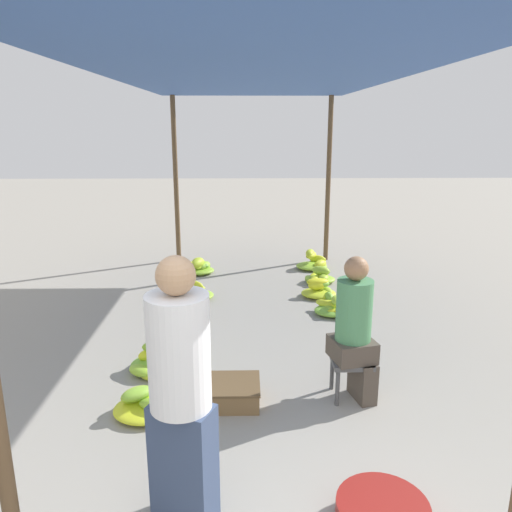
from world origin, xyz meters
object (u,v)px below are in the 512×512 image
Objects in this scene: banana_pile_right_3 at (313,262)px; banana_pile_right_1 at (333,309)px; vendor_seated at (355,328)px; banana_pile_left_2 at (199,267)px; stool at (351,366)px; banana_pile_left_0 at (148,406)px; banana_pile_right_0 at (320,290)px; vendor_foreground at (181,392)px; banana_pile_left_3 at (194,293)px; banana_pile_right_2 at (319,278)px; crate_near at (234,392)px; banana_pile_left_1 at (159,360)px.

banana_pile_right_1 is at bearing -90.40° from banana_pile_right_3.
banana_pile_left_2 is at bearing 114.15° from vendor_seated.
banana_pile_left_2 is at bearing -172.71° from banana_pile_right_3.
stool reaches higher than banana_pile_left_0.
vendor_foreground is at bearing -109.09° from banana_pile_right_0.
vendor_seated is 2.22× the size of banana_pile_left_0.
stool is at bearing -57.66° from banana_pile_left_3.
vendor_foreground reaches higher than banana_pile_left_2.
vendor_foreground is 1.88m from vendor_seated.
vendor_seated is (0.02, -0.00, 0.35)m from stool.
banana_pile_right_2 is (0.18, 3.20, -0.22)m from stool.
vendor_seated is 3.06m from banana_pile_left_3.
banana_pile_right_1 reaches higher than crate_near.
banana_pile_right_3 is at bearing 38.49° from banana_pile_left_3.
banana_pile_left_2 reaches higher than banana_pile_right_1.
banana_pile_right_3 is (1.85, 0.24, -0.00)m from banana_pile_left_2.
crate_near is (-1.02, -0.07, -0.56)m from vendor_seated.
banana_pile_right_0 is at bearing 2.03° from banana_pile_left_3.
banana_pile_left_1 is (-1.74, 0.54, -0.20)m from stool.
banana_pile_left_0 is 1.09× the size of banana_pile_right_0.
banana_pile_right_3 is (0.18, 3.96, -0.54)m from vendor_seated.
banana_pile_right_3 reaches higher than banana_pile_left_2.
stool is 0.61× the size of banana_pile_right_2.
vendor_seated reaches higher than banana_pile_right_1.
banana_pile_left_3 is 1.00× the size of banana_pile_right_0.
vendor_seated is at bearing 46.81° from vendor_foreground.
crate_near is (-1.18, -3.27, 0.01)m from banana_pile_right_2.
vendor_foreground is 3.15× the size of banana_pile_right_1.
banana_pile_left_1 is 3.92m from banana_pile_right_3.
banana_pile_right_1 is (0.07, -0.66, -0.02)m from banana_pile_right_0.
stool is 0.64× the size of banana_pile_left_0.
banana_pile_right_3 is at bearing 86.37° from banana_pile_right_0.
banana_pile_left_1 is 1.21× the size of banana_pile_right_0.
banana_pile_right_2 is at bearing 72.47° from vendor_foreground.
stool reaches higher than banana_pile_right_2.
stool is 0.70× the size of banana_pile_right_1.
banana_pile_left_0 is 0.90× the size of banana_pile_left_1.
banana_pile_right_2 is at bearing 83.14° from banana_pile_right_0.
vendor_foreground is at bearing -113.64° from banana_pile_right_1.
banana_pile_right_0 is at bearing -93.63° from banana_pile_right_3.
vendor_seated reaches higher than crate_near.
banana_pile_right_1 is (0.16, 1.93, -0.57)m from vendor_seated.
banana_pile_right_2 is 1.11× the size of banana_pile_right_3.
banana_pile_right_1 is at bearing 59.42° from crate_near.
banana_pile_left_3 is (0.09, 2.77, 0.01)m from banana_pile_left_0.
vendor_seated is 2.00× the size of banana_pile_left_1.
stool reaches higher than crate_near.
banana_pile_right_3 reaches higher than banana_pile_right_2.
vendor_seated reaches higher than banana_pile_left_3.
vendor_seated is 2.44× the size of banana_pile_left_3.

